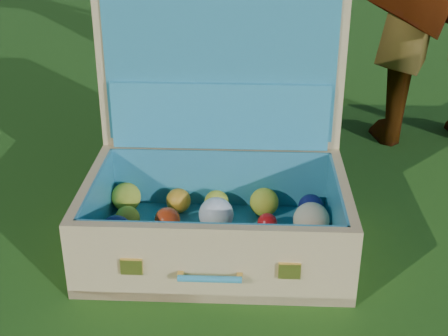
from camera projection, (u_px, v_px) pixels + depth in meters
ground at (241, 306)px, 1.34m from camera, size 60.00×60.00×0.00m
suitcase at (217, 175)px, 1.53m from camera, size 0.70×0.57×0.60m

